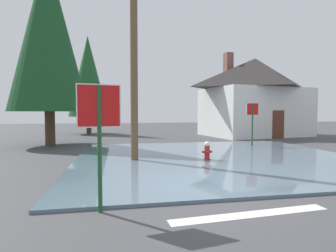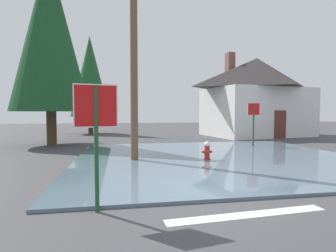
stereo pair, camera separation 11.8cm
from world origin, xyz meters
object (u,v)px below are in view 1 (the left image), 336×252
(stop_sign_near, at_px, (99,121))
(house, at_px, (255,96))
(utility_pole, at_px, (134,37))
(pine_tree_mid_left, at_px, (88,77))
(fire_hydrant, at_px, (207,152))
(pine_tree_tall_left, at_px, (48,32))
(stop_sign_far, at_px, (252,116))

(stop_sign_near, xyz_separation_m, house, (11.10, 14.72, 1.45))
(utility_pole, bearing_deg, pine_tree_mid_left, 102.64)
(fire_hydrant, distance_m, utility_pole, 5.11)
(pine_tree_tall_left, bearing_deg, stop_sign_far, -13.77)
(stop_sign_far, bearing_deg, utility_pole, -154.26)
(stop_sign_far, bearing_deg, stop_sign_near, -132.27)
(utility_pole, bearing_deg, pine_tree_tall_left, 126.96)
(pine_tree_tall_left, bearing_deg, utility_pole, -53.04)
(stop_sign_far, distance_m, pine_tree_tall_left, 12.11)
(stop_sign_far, height_order, pine_tree_tall_left, pine_tree_tall_left)
(house, height_order, pine_tree_tall_left, pine_tree_tall_left)
(utility_pole, xyz_separation_m, stop_sign_far, (6.51, 3.14, -3.00))
(utility_pole, distance_m, house, 14.08)
(stop_sign_near, height_order, house, house)
(stop_sign_near, distance_m, stop_sign_far, 11.09)
(pine_tree_mid_left, bearing_deg, fire_hydrant, -67.75)
(pine_tree_tall_left, height_order, pine_tree_mid_left, pine_tree_tall_left)
(fire_hydrant, xyz_separation_m, utility_pole, (-2.73, 0.47, 4.29))
(house, bearing_deg, stop_sign_far, -119.18)
(fire_hydrant, distance_m, pine_tree_mid_left, 15.99)
(house, bearing_deg, fire_hydrant, -126.23)
(house, xyz_separation_m, pine_tree_mid_left, (-13.22, 4.07, 1.72))
(utility_pole, relative_size, pine_tree_tall_left, 0.84)
(stop_sign_near, distance_m, fire_hydrant, 6.04)
(fire_hydrant, bearing_deg, house, 53.77)
(utility_pole, relative_size, stop_sign_far, 3.79)
(utility_pole, xyz_separation_m, house, (10.15, 9.65, -1.48))
(pine_tree_tall_left, bearing_deg, fire_hydrant, -41.48)
(stop_sign_near, bearing_deg, fire_hydrant, 51.33)
(fire_hydrant, relative_size, stop_sign_far, 0.32)
(stop_sign_near, height_order, stop_sign_far, stop_sign_near)
(fire_hydrant, height_order, stop_sign_far, stop_sign_far)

